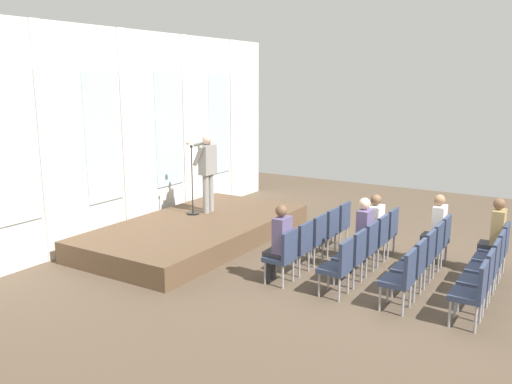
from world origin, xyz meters
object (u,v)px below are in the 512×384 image
object	(u,v)px
audience_r2_c4	(436,226)
chair_r3_c1	(481,277)
chair_r0_c4	(339,222)
chair_r3_c4	(498,246)
chair_r0_c2	(314,236)
chair_r1_c3	(377,237)
speaker	(207,167)
chair_r0_c3	(327,229)
audience_r1_c3	(373,225)
chair_r1_c4	(387,229)
chair_r2_c3	(432,245)
audience_r3_c4	(495,232)
chair_r1_c1	(353,254)
audience_r1_c2	(362,232)
chair_r2_c1	(413,265)
mic_stand	(193,199)
chair_r2_c2	(423,254)
chair_r0_c1	(300,244)
chair_r1_c2	(366,245)
chair_r3_c2	(487,265)
chair_r3_c3	(493,255)
chair_r0_c0	(283,254)
chair_r1_c0	(339,264)
chair_r2_c4	(440,237)
audience_r0_c0	(279,240)
chair_r2_c0	(402,276)
chair_r3_c0	(473,290)

from	to	relation	value
audience_r2_c4	chair_r3_c1	bearing A→B (deg)	-148.74
chair_r0_c4	chair_r3_c4	xyz separation A→B (m)	(0.00, -2.98, 0.00)
chair_r0_c2	chair_r1_c3	world-z (taller)	same
speaker	chair_r0_c2	world-z (taller)	speaker
chair_r0_c3	audience_r1_c3	size ratio (longest dim) A/B	0.71
chair_r1_c4	chair_r2_c3	xyz separation A→B (m)	(-0.59, -0.99, 0.00)
chair_r0_c3	audience_r3_c4	size ratio (longest dim) A/B	0.68
chair_r1_c1	chair_r2_c3	bearing A→B (deg)	-40.10
chair_r0_c4	chair_r1_c3	bearing A→B (deg)	-120.70
audience_r1_c2	chair_r2_c3	bearing A→B (deg)	-61.18
chair_r2_c1	mic_stand	bearing A→B (deg)	78.64
chair_r2_c3	chair_r2_c2	bearing A→B (deg)	180.00
chair_r0_c3	audience_r3_c4	bearing A→B (deg)	-78.51
chair_r1_c3	chair_r3_c1	xyz separation A→B (m)	(-1.18, -1.99, 0.00)
chair_r0_c2	audience_r1_c2	xyz separation A→B (m)	(0.00, -0.92, 0.23)
chair_r0_c1	chair_r1_c2	world-z (taller)	same
chair_r3_c1	chair_r3_c2	world-z (taller)	same
chair_r1_c2	chair_r3_c3	world-z (taller)	same
chair_r0_c0	chair_r3_c4	distance (m)	3.80
audience_r2_c4	chair_r0_c1	bearing A→B (deg)	132.87
speaker	chair_r2_c2	bearing A→B (deg)	-98.77
chair_r3_c2	chair_r3_c3	size ratio (longest dim) A/B	1.00
chair_r1_c0	chair_r2_c3	bearing A→B (deg)	-29.31
speaker	chair_r2_c4	bearing A→B (deg)	-85.39
audience_r2_c4	chair_r0_c2	bearing A→B (deg)	121.75
audience_r0_c0	chair_r0_c4	size ratio (longest dim) A/B	1.45
chair_r0_c4	chair_r3_c2	xyz separation A→B (m)	(-1.18, -2.98, 0.00)
chair_r1_c3	chair_r3_c1	size ratio (longest dim) A/B	1.00
chair_r0_c0	chair_r0_c3	size ratio (longest dim) A/B	1.00
chair_r0_c0	chair_r3_c2	size ratio (longest dim) A/B	1.00
audience_r0_c0	audience_r2_c4	world-z (taller)	audience_r0_c0
audience_r1_c2	chair_r3_c2	world-z (taller)	audience_r1_c2
chair_r0_c2	audience_r2_c4	bearing A→B (deg)	-58.25
chair_r2_c1	chair_r0_c1	bearing A→B (deg)	90.00
audience_r2_c4	chair_r3_c4	world-z (taller)	audience_r2_c4
chair_r3_c1	audience_r3_c4	distance (m)	1.79
audience_r1_c3	chair_r2_c2	bearing A→B (deg)	-118.76
chair_r1_c4	chair_r1_c2	bearing A→B (deg)	180.00
chair_r2_c1	chair_r2_c0	bearing A→B (deg)	180.00
chair_r0_c3	chair_r3_c0	size ratio (longest dim) A/B	1.00
chair_r2_c0	chair_r2_c3	bearing A→B (deg)	0.00
chair_r1_c0	chair_r2_c2	bearing A→B (deg)	-40.10
chair_r2_c3	chair_r3_c3	bearing A→B (deg)	-90.00
mic_stand	chair_r2_c0	world-z (taller)	mic_stand
chair_r0_c2	chair_r3_c2	xyz separation A→B (m)	(0.00, -2.98, 0.00)
chair_r1_c1	audience_r3_c4	xyz separation A→B (m)	(1.77, -1.91, 0.23)
chair_r1_c2	chair_r2_c4	xyz separation A→B (m)	(1.18, -0.99, 0.00)
chair_r3_c0	chair_r3_c3	world-z (taller)	same
audience_r0_c0	chair_r3_c2	bearing A→B (deg)	-68.91
mic_stand	chair_r2_c0	size ratio (longest dim) A/B	1.65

